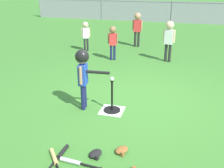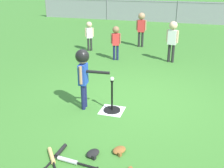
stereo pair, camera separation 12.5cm
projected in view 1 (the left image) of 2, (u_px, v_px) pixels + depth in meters
The scene contains 15 objects.
ground_plane at pixel (135, 100), 5.54m from camera, with size 60.00×60.00×0.00m, color #3D7A2D.
home_plate at pixel (112, 110), 5.11m from camera, with size 0.44×0.44×0.01m, color white.
batting_tee at pixel (112, 106), 5.08m from camera, with size 0.32×0.32×0.61m.
baseball_on_tee at pixel (112, 79), 4.87m from camera, with size 0.07×0.07×0.07m, color white.
batter_child at pixel (83, 67), 4.89m from camera, with size 0.64×0.33×1.17m.
fielder_near_left at pixel (169, 36), 7.75m from camera, with size 0.35×0.24×1.21m.
fielder_near_right at pixel (137, 25), 9.45m from camera, with size 0.36×0.24×1.21m.
fielder_deep_center at pixel (86, 32), 8.97m from camera, with size 0.27×0.20×0.99m.
fielder_deep_right at pixel (113, 38), 7.97m from camera, with size 0.30×0.20×1.03m.
spare_bat_silver at pixel (75, 162), 3.65m from camera, with size 0.62×0.11×0.06m.
spare_bat_wood at pixel (55, 160), 3.70m from camera, with size 0.48×0.59×0.06m.
spare_bat_black at pixel (61, 154), 3.82m from camera, with size 0.08×0.57×0.06m.
glove_by_plate at pixel (122, 150), 3.89m from camera, with size 0.24×0.27×0.07m.
glove_tossed_aside at pixel (96, 154), 3.81m from camera, with size 0.22×0.26×0.07m.
outfield_fence at pixel (172, 11), 14.52m from camera, with size 16.06×0.06×1.15m.
Camera 1 is at (0.88, -4.95, 2.39)m, focal length 42.83 mm.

